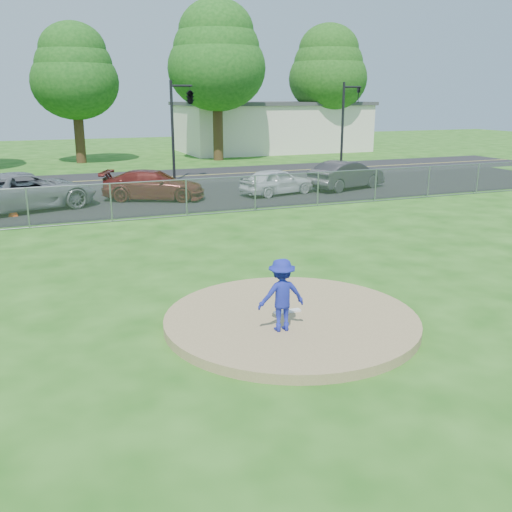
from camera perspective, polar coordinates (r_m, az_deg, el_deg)
The scene contains 18 objects.
ground at distance 21.34m, azimuth -8.08°, elevation 2.77°, with size 120.00×120.00×0.00m, color #1E5612.
pitchers_mound at distance 12.25m, azimuth 3.53°, elevation -6.40°, with size 5.40×5.40×0.20m, color #957C51.
pitching_rubber at distance 12.37m, azimuth 3.14°, elevation -5.56°, with size 0.60×0.15×0.04m, color white.
chain_link_fence at distance 23.11m, azimuth -9.38°, elevation 5.59°, with size 40.00×0.06×1.50m, color gray.
parking_lot at distance 27.58m, azimuth -11.42°, elevation 5.52°, with size 50.00×8.00×0.01m, color black.
street at distance 34.90m, azimuth -13.78°, elevation 7.45°, with size 60.00×7.00×0.01m, color black.
commercial_building at distance 52.64m, azimuth 1.50°, elevation 12.84°, with size 16.40×9.40×4.30m.
tree_center at distance 44.44m, azimuth -17.72°, elevation 17.20°, with size 6.16×6.16×9.84m.
tree_right at distance 44.57m, azimuth -3.95°, elevation 19.38°, with size 7.28×7.28×11.63m.
tree_far_right at distance 51.71m, azimuth 7.22°, elevation 18.11°, with size 6.72×6.72×10.74m.
traffic_signal_center at distance 33.44m, azimuth -6.79°, elevation 15.37°, with size 1.42×2.48×5.60m.
traffic_signal_right at distance 37.53m, azimuth 8.99°, elevation 13.39°, with size 1.28×0.20×5.60m.
pitcher at distance 11.23m, azimuth 2.57°, elevation -3.91°, with size 0.95×0.54×1.47m, color #1C259C.
traffic_cone at distance 25.26m, azimuth -23.19°, elevation 4.51°, with size 0.37×0.37×0.73m, color #FF4B0D.
parked_car_gray at distance 26.41m, azimuth -21.96°, elevation 6.06°, with size 2.68×5.82×1.62m, color gray.
parked_car_darkred at distance 27.43m, azimuth -10.19°, elevation 7.01°, with size 1.94×4.76×1.38m, color #5D1C17.
parked_car_pearl at distance 28.52m, azimuth 2.11°, elevation 7.48°, with size 1.53×3.81×1.30m, color silver.
parked_car_charcoal at distance 30.63m, azimuth 9.03°, elevation 8.02°, with size 1.56×4.47×1.47m, color #2A2A2D.
Camera 1 is at (-4.94, -10.23, 4.68)m, focal length 40.00 mm.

